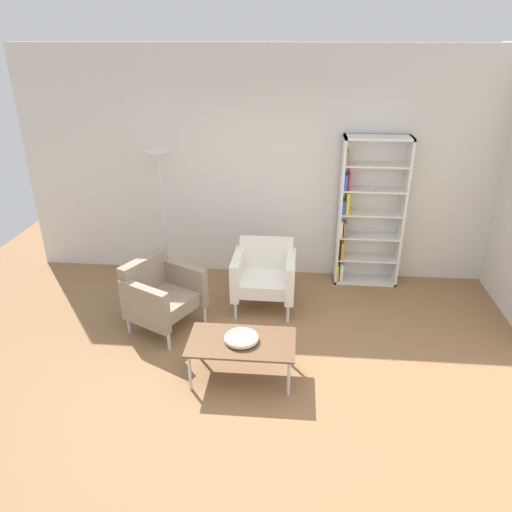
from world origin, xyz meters
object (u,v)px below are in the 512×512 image
at_px(bookshelf_tall, 367,214).
at_px(armchair_by_bookshelf, 161,294).
at_px(floor_lamp_torchiere, 160,175).
at_px(decorative_bowl, 241,338).
at_px(armchair_near_window, 264,274).
at_px(coffee_table_low, 242,344).

relative_size(bookshelf_tall, armchair_by_bookshelf, 2.05).
relative_size(bookshelf_tall, floor_lamp_torchiere, 1.09).
bearing_deg(floor_lamp_torchiere, armchair_by_bookshelf, -78.86).
distance_m(bookshelf_tall, floor_lamp_torchiere, 2.60).
xyz_separation_m(decorative_bowl, armchair_by_bookshelf, (-0.98, 0.79, -0.02)).
xyz_separation_m(bookshelf_tall, armchair_by_bookshelf, (-2.32, -1.33, -0.51)).
bearing_deg(armchair_by_bookshelf, floor_lamp_torchiere, 38.71).
height_order(bookshelf_tall, armchair_by_bookshelf, bookshelf_tall).
distance_m(decorative_bowl, floor_lamp_torchiere, 2.40).
bearing_deg(armchair_near_window, floor_lamp_torchiere, 160.97).
distance_m(coffee_table_low, armchair_by_bookshelf, 1.26).
bearing_deg(armchair_near_window, armchair_by_bookshelf, -151.53).
bearing_deg(coffee_table_low, armchair_by_bookshelf, 141.19).
relative_size(decorative_bowl, floor_lamp_torchiere, 0.18).
bearing_deg(floor_lamp_torchiere, coffee_table_low, -57.08).
bearing_deg(bookshelf_tall, coffee_table_low, -122.41).
relative_size(coffee_table_low, decorative_bowl, 3.12).
height_order(bookshelf_tall, floor_lamp_torchiere, bookshelf_tall).
xyz_separation_m(bookshelf_tall, floor_lamp_torchiere, (-2.53, -0.29, 0.52)).
xyz_separation_m(coffee_table_low, decorative_bowl, (-0.00, 0.00, 0.07)).
xyz_separation_m(armchair_near_window, floor_lamp_torchiere, (-1.30, 0.47, 1.03)).
bearing_deg(coffee_table_low, floor_lamp_torchiere, 122.92).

